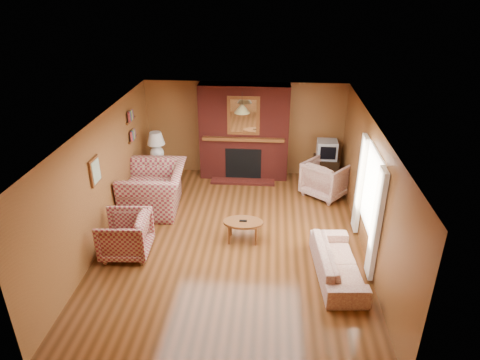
# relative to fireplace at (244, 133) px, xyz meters

# --- Properties ---
(floor) EXTENTS (6.50, 6.50, 0.00)m
(floor) POSITION_rel_fireplace_xyz_m (0.00, -2.98, -1.18)
(floor) COLOR #48270F
(floor) RESTS_ON ground
(ceiling) EXTENTS (6.50, 6.50, 0.00)m
(ceiling) POSITION_rel_fireplace_xyz_m (0.00, -2.98, 1.22)
(ceiling) COLOR silver
(ceiling) RESTS_ON wall_back
(wall_back) EXTENTS (6.50, 0.00, 6.50)m
(wall_back) POSITION_rel_fireplace_xyz_m (0.00, 0.27, 0.02)
(wall_back) COLOR #935D2D
(wall_back) RESTS_ON floor
(wall_front) EXTENTS (6.50, 0.00, 6.50)m
(wall_front) POSITION_rel_fireplace_xyz_m (0.00, -6.23, 0.02)
(wall_front) COLOR #935D2D
(wall_front) RESTS_ON floor
(wall_left) EXTENTS (0.00, 6.50, 6.50)m
(wall_left) POSITION_rel_fireplace_xyz_m (-2.50, -2.98, 0.02)
(wall_left) COLOR #935D2D
(wall_left) RESTS_ON floor
(wall_right) EXTENTS (0.00, 6.50, 6.50)m
(wall_right) POSITION_rel_fireplace_xyz_m (2.50, -2.98, 0.02)
(wall_right) COLOR #935D2D
(wall_right) RESTS_ON floor
(fireplace) EXTENTS (2.20, 0.82, 2.40)m
(fireplace) POSITION_rel_fireplace_xyz_m (0.00, 0.00, 0.00)
(fireplace) COLOR #5A1913
(fireplace) RESTS_ON floor
(window_right) EXTENTS (0.10, 1.85, 2.00)m
(window_right) POSITION_rel_fireplace_xyz_m (2.45, -3.18, -0.06)
(window_right) COLOR beige
(window_right) RESTS_ON wall_right
(bookshelf) EXTENTS (0.09, 0.55, 0.71)m
(bookshelf) POSITION_rel_fireplace_xyz_m (-2.44, -1.08, 0.48)
(bookshelf) COLOR brown
(bookshelf) RESTS_ON wall_left
(botanical_print) EXTENTS (0.05, 0.40, 0.50)m
(botanical_print) POSITION_rel_fireplace_xyz_m (-2.47, -3.28, 0.37)
(botanical_print) COLOR brown
(botanical_print) RESTS_ON wall_left
(pendant_light) EXTENTS (0.36, 0.36, 0.48)m
(pendant_light) POSITION_rel_fireplace_xyz_m (0.00, -0.68, 0.82)
(pendant_light) COLOR black
(pendant_light) RESTS_ON ceiling
(plaid_loveseat) EXTENTS (1.43, 1.61, 0.98)m
(plaid_loveseat) POSITION_rel_fireplace_xyz_m (-1.85, -1.86, -0.69)
(plaid_loveseat) COLOR maroon
(plaid_loveseat) RESTS_ON floor
(plaid_armchair) EXTENTS (0.95, 0.92, 0.81)m
(plaid_armchair) POSITION_rel_fireplace_xyz_m (-1.95, -3.58, -0.78)
(plaid_armchair) COLOR maroon
(plaid_armchair) RESTS_ON floor
(floral_sofa) EXTENTS (0.84, 1.84, 0.52)m
(floral_sofa) POSITION_rel_fireplace_xyz_m (1.90, -3.93, -0.92)
(floral_sofa) COLOR beige
(floral_sofa) RESTS_ON floor
(floral_armchair) EXTENTS (1.30, 1.31, 0.86)m
(floral_armchair) POSITION_rel_fireplace_xyz_m (2.01, -0.89, -0.75)
(floral_armchair) COLOR beige
(floral_armchair) RESTS_ON floor
(coffee_table) EXTENTS (0.78, 0.48, 0.45)m
(coffee_table) POSITION_rel_fireplace_xyz_m (0.19, -2.97, -0.81)
(coffee_table) COLOR brown
(coffee_table) RESTS_ON floor
(side_table) EXTENTS (0.50, 0.50, 0.62)m
(side_table) POSITION_rel_fireplace_xyz_m (-2.10, -0.53, -0.87)
(side_table) COLOR brown
(side_table) RESTS_ON floor
(table_lamp) EXTENTS (0.43, 0.43, 0.71)m
(table_lamp) POSITION_rel_fireplace_xyz_m (-2.10, -0.53, -0.16)
(table_lamp) COLOR white
(table_lamp) RESTS_ON side_table
(tv_stand) EXTENTS (0.64, 0.58, 0.66)m
(tv_stand) POSITION_rel_fireplace_xyz_m (2.05, -0.18, -0.85)
(tv_stand) COLOR black
(tv_stand) RESTS_ON floor
(crt_tv) EXTENTS (0.49, 0.49, 0.44)m
(crt_tv) POSITION_rel_fireplace_xyz_m (2.05, -0.19, -0.30)
(crt_tv) COLOR #A6A9AE
(crt_tv) RESTS_ON tv_stand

